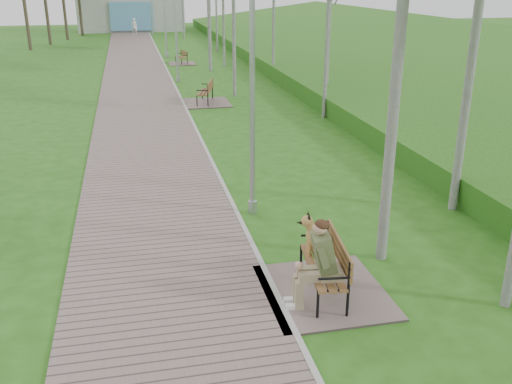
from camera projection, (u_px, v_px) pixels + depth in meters
ground at (264, 270)px, 10.33m from camera, size 120.00×120.00×0.00m
walkway at (137, 79)px, 29.61m from camera, size 3.50×67.00×0.04m
kerb at (171, 78)px, 29.96m from camera, size 0.10×67.00×0.05m
embankment at (395, 75)px, 31.01m from camera, size 14.00×70.00×1.60m
building_north at (131, 9)px, 55.88m from camera, size 10.00×5.20×4.00m
bench_main at (321, 269)px, 9.36m from camera, size 2.00×2.22×1.74m
bench_second at (205, 98)px, 23.88m from camera, size 1.92×2.14×1.18m
bench_third at (181, 61)px, 34.76m from camera, size 1.58×1.75×0.97m
lamp_post_near at (252, 109)px, 11.99m from camera, size 0.20×0.20×5.11m
lamp_post_second at (176, 35)px, 28.03m from camera, size 0.19×0.19×4.92m
lamp_post_third at (165, 16)px, 36.68m from camera, size 0.22×0.22×5.68m
lamp_post_far at (151, 10)px, 51.79m from camera, size 0.18×0.18×4.56m
pedestrian_near at (134, 26)px, 52.44m from camera, size 0.61×0.48×1.46m
pedestrian_far at (129, 23)px, 54.60m from camera, size 0.91×0.77×1.68m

